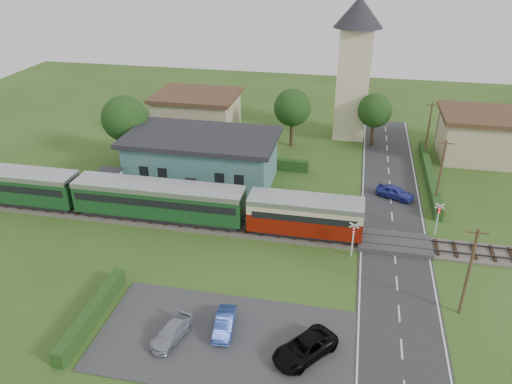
% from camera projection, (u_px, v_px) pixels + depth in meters
% --- Properties ---
extents(ground, '(120.00, 120.00, 0.00)m').
position_uv_depth(ground, '(277.00, 245.00, 43.33)').
color(ground, '#2D4C19').
extents(railway_track, '(76.00, 3.20, 0.49)m').
position_uv_depth(railway_track, '(280.00, 232.00, 45.01)').
color(railway_track, '#4C443D').
rests_on(railway_track, ground).
extents(road, '(6.00, 70.00, 0.05)m').
position_uv_depth(road, '(395.00, 258.00, 41.52)').
color(road, '#28282B').
rests_on(road, ground).
extents(car_park, '(17.00, 9.00, 0.08)m').
position_uv_depth(car_park, '(225.00, 340.00, 33.14)').
color(car_park, '#333335').
rests_on(car_park, ground).
extents(crossing_deck, '(6.20, 3.40, 0.45)m').
position_uv_depth(crossing_deck, '(394.00, 243.00, 43.17)').
color(crossing_deck, '#333335').
rests_on(crossing_deck, ground).
extents(platform, '(30.00, 3.00, 0.45)m').
position_uv_depth(platform, '(186.00, 203.00, 49.54)').
color(platform, gray).
rests_on(platform, ground).
extents(equipment_hut, '(2.30, 2.30, 2.55)m').
position_uv_depth(equipment_hut, '(110.00, 182.00, 50.27)').
color(equipment_hut, beige).
rests_on(equipment_hut, platform).
extents(station_building, '(16.00, 9.00, 5.30)m').
position_uv_depth(station_building, '(202.00, 158.00, 53.45)').
color(station_building, '#386C6E').
rests_on(station_building, ground).
extents(train, '(43.20, 2.90, 3.40)m').
position_uv_depth(train, '(127.00, 196.00, 46.69)').
color(train, '#232328').
rests_on(train, ground).
extents(church_tower, '(6.00, 6.00, 17.60)m').
position_uv_depth(church_tower, '(355.00, 59.00, 62.09)').
color(church_tower, beige).
rests_on(church_tower, ground).
extents(house_west, '(10.80, 8.80, 5.50)m').
position_uv_depth(house_west, '(197.00, 113.00, 66.48)').
color(house_west, tan).
rests_on(house_west, ground).
extents(house_east, '(8.80, 8.80, 5.50)m').
position_uv_depth(house_east, '(476.00, 135.00, 59.34)').
color(house_east, tan).
rests_on(house_east, ground).
extents(hedge_carpark, '(0.80, 9.00, 1.20)m').
position_uv_depth(hedge_carpark, '(92.00, 314.00, 34.58)').
color(hedge_carpark, '#193814').
rests_on(hedge_carpark, ground).
extents(hedge_roadside, '(0.80, 18.00, 1.20)m').
position_uv_depth(hedge_roadside, '(429.00, 175.00, 54.42)').
color(hedge_roadside, '#193814').
rests_on(hedge_roadside, ground).
extents(hedge_station, '(22.00, 0.80, 1.30)m').
position_uv_depth(hedge_station, '(214.00, 159.00, 58.30)').
color(hedge_station, '#193814').
rests_on(hedge_station, ground).
extents(tree_a, '(5.20, 5.20, 8.00)m').
position_uv_depth(tree_a, '(124.00, 119.00, 56.62)').
color(tree_a, '#332316').
rests_on(tree_a, ground).
extents(tree_b, '(4.60, 4.60, 7.34)m').
position_uv_depth(tree_b, '(292.00, 108.00, 61.39)').
color(tree_b, '#332316').
rests_on(tree_b, ground).
extents(tree_c, '(4.20, 4.20, 6.78)m').
position_uv_depth(tree_c, '(375.00, 111.00, 61.50)').
color(tree_c, '#332316').
rests_on(tree_c, ground).
extents(utility_pole_b, '(1.40, 0.22, 7.00)m').
position_uv_depth(utility_pole_b, '(469.00, 271.00, 33.89)').
color(utility_pole_b, '#473321').
rests_on(utility_pole_b, ground).
extents(utility_pole_c, '(1.40, 0.22, 7.00)m').
position_uv_depth(utility_pole_c, '(441.00, 173.00, 47.81)').
color(utility_pole_c, '#473321').
rests_on(utility_pole_c, ground).
extents(utility_pole_d, '(1.40, 0.22, 7.00)m').
position_uv_depth(utility_pole_d, '(428.00, 130.00, 58.25)').
color(utility_pole_d, '#473321').
rests_on(utility_pole_d, ground).
extents(crossing_signal_near, '(0.84, 0.28, 3.28)m').
position_uv_depth(crossing_signal_near, '(353.00, 234.00, 40.84)').
color(crossing_signal_near, silver).
rests_on(crossing_signal_near, ground).
extents(crossing_signal_far, '(0.84, 0.28, 3.28)m').
position_uv_depth(crossing_signal_far, '(438.00, 215.00, 43.73)').
color(crossing_signal_far, silver).
rests_on(crossing_signal_far, ground).
extents(streetlamp_west, '(0.30, 0.30, 5.15)m').
position_uv_depth(streetlamp_west, '(132.00, 120.00, 63.27)').
color(streetlamp_west, '#3F3F47').
rests_on(streetlamp_west, ground).
extents(streetlamp_east, '(0.30, 0.30, 5.15)m').
position_uv_depth(streetlamp_east, '(438.00, 122.00, 62.55)').
color(streetlamp_east, '#3F3F47').
rests_on(streetlamp_east, ground).
extents(car_on_road, '(4.10, 2.97, 1.30)m').
position_uv_depth(car_on_road, '(395.00, 192.00, 50.68)').
color(car_on_road, '#2C3498').
rests_on(car_on_road, road).
extents(car_park_blue, '(1.51, 3.52, 1.13)m').
position_uv_depth(car_park_blue, '(225.00, 323.00, 33.64)').
color(car_park_blue, '#2D479D').
rests_on(car_park_blue, car_park).
extents(car_park_silver, '(2.33, 3.85, 1.04)m').
position_uv_depth(car_park_silver, '(171.00, 333.00, 32.92)').
color(car_park_silver, '#999DAC').
rests_on(car_park_silver, car_park).
extents(car_park_dark, '(4.45, 4.84, 1.26)m').
position_uv_depth(car_park_dark, '(305.00, 348.00, 31.56)').
color(car_park_dark, black).
rests_on(car_park_dark, car_park).
extents(pedestrian_near, '(0.65, 0.45, 1.71)m').
position_uv_depth(pedestrian_near, '(235.00, 200.00, 47.96)').
color(pedestrian_near, gray).
rests_on(pedestrian_near, platform).
extents(pedestrian_far, '(0.83, 0.97, 1.73)m').
position_uv_depth(pedestrian_far, '(144.00, 193.00, 49.07)').
color(pedestrian_far, gray).
rests_on(pedestrian_far, platform).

